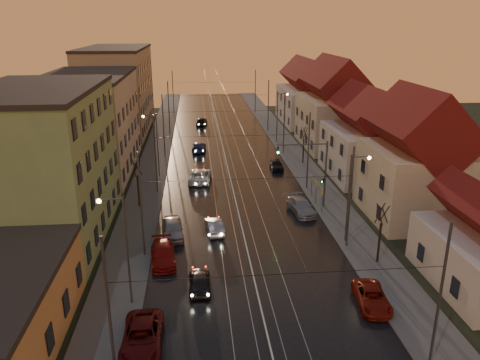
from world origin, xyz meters
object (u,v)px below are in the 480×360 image
object	(u,v)px
driving_car_0	(200,281)
parked_left_3	(173,228)
parked_left_2	(163,254)
street_lamp_0	(122,240)
street_lamp_1	(353,190)
parked_right_0	(372,297)
traffic_light_mast	(316,166)
driving_car_1	(214,226)
driving_car_4	(202,121)
driving_car_2	(200,176)
parked_right_2	(276,165)
street_lamp_3	(279,112)
parked_right_1	(301,206)
driving_car_3	(199,147)
parked_left_1	(142,337)
street_lamp_2	(155,139)

from	to	relation	value
driving_car_0	parked_left_3	xyz separation A→B (m)	(-2.32, 9.05, 0.13)
parked_left_2	street_lamp_0	bearing A→B (deg)	-115.28
driving_car_0	parked_left_2	distance (m)	5.22
street_lamp_1	parked_right_0	xyz separation A→B (m)	(-1.50, -9.68, -4.27)
traffic_light_mast	driving_car_1	bearing A→B (deg)	-154.89
driving_car_4	parked_right_0	distance (m)	60.86
parked_left_3	driving_car_2	bearing A→B (deg)	75.11
street_lamp_0	traffic_light_mast	world-z (taller)	street_lamp_0
parked_right_0	street_lamp_1	bearing A→B (deg)	87.14
driving_car_1	parked_left_3	distance (m)	3.83
street_lamp_1	parked_right_2	world-z (taller)	street_lamp_1
street_lamp_0	street_lamp_3	xyz separation A→B (m)	(18.21, 44.00, 0.00)
parked_left_2	parked_right_0	bearing A→B (deg)	-32.79
driving_car_1	driving_car_4	distance (m)	47.23
parked_right_1	street_lamp_0	bearing A→B (deg)	-143.14
traffic_light_mast	driving_car_3	xyz separation A→B (m)	(-11.68, 23.76, -3.91)
street_lamp_0	traffic_light_mast	xyz separation A→B (m)	(17.10, 16.00, -0.29)
parked_left_3	driving_car_0	bearing A→B (deg)	-80.39
parked_left_1	parked_left_2	xyz separation A→B (m)	(0.60, 10.43, -0.02)
street_lamp_3	parked_left_1	world-z (taller)	street_lamp_3
parked_left_1	parked_left_2	size ratio (longest dim) A/B	1.07
driving_car_3	street_lamp_1	bearing A→B (deg)	115.87
driving_car_1	parked_right_2	size ratio (longest dim) A/B	1.01
driving_car_2	driving_car_0	bearing A→B (deg)	95.05
street_lamp_0	parked_right_0	distance (m)	17.32
street_lamp_1	parked_right_2	size ratio (longest dim) A/B	2.08
street_lamp_3	parked_right_2	xyz separation A→B (m)	(-2.76, -14.27, -4.23)
street_lamp_1	parked_left_1	xyz separation A→B (m)	(-16.70, -12.58, -4.17)
driving_car_4	traffic_light_mast	bearing A→B (deg)	111.90
parked_right_0	traffic_light_mast	bearing A→B (deg)	94.70
street_lamp_2	driving_car_1	size ratio (longest dim) A/B	2.05
street_lamp_0	driving_car_0	size ratio (longest dim) A/B	2.07
street_lamp_3	parked_left_1	xyz separation A→B (m)	(-16.70, -48.58, -4.17)
traffic_light_mast	driving_car_4	xyz separation A→B (m)	(-10.99, 42.25, -3.84)
street_lamp_1	driving_car_0	bearing A→B (deg)	-153.84
driving_car_1	parked_left_1	distance (m)	16.38
driving_car_3	parked_right_1	bearing A→B (deg)	115.93
traffic_light_mast	parked_right_0	distance (m)	18.13
parked_left_3	parked_right_2	xyz separation A→B (m)	(12.77, 19.17, -0.13)
street_lamp_0	street_lamp_2	bearing A→B (deg)	90.00
street_lamp_0	driving_car_4	bearing A→B (deg)	84.01
parked_right_2	driving_car_0	bearing A→B (deg)	-108.57
driving_car_1	parked_left_3	world-z (taller)	parked_left_3
parked_left_1	parked_right_2	distance (m)	37.04
driving_car_4	parked_left_1	xyz separation A→B (m)	(-4.61, -62.83, -0.05)
driving_car_3	parked_left_3	size ratio (longest dim) A/B	1.03
driving_car_0	driving_car_1	size ratio (longest dim) A/B	0.99
street_lamp_3	driving_car_2	world-z (taller)	street_lamp_3
street_lamp_3	parked_right_1	distance (m)	29.55
driving_car_2	parked_right_1	world-z (taller)	driving_car_2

